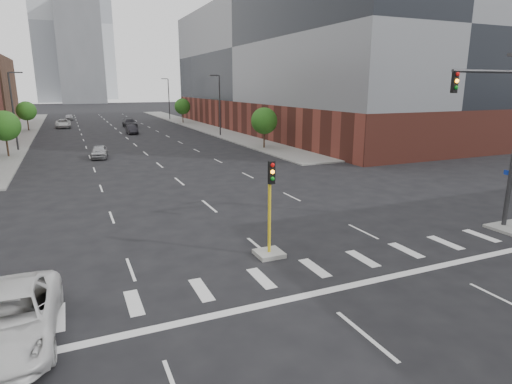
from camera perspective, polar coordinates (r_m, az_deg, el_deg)
ground at (r=13.19m, az=20.09°, el=-21.82°), size 400.00×400.00×0.00m
sidewalk_left_far at (r=82.10m, az=-28.77°, el=7.08°), size 5.00×92.00×0.15m
sidewalk_right_far at (r=84.92m, az=-8.03°, el=8.83°), size 5.00×92.00×0.15m
building_right_main at (r=77.18m, az=5.56°, el=16.51°), size 24.00×70.00×22.00m
tower_left at (r=229.10m, az=-25.05°, el=19.65°), size 22.00×22.00×70.00m
tower_right at (r=270.00m, az=-21.00°, el=20.04°), size 20.00×20.00×80.00m
tower_mid at (r=208.10m, az=-22.45°, el=16.98°), size 18.00×18.00×44.00m
median_traffic_signal at (r=19.34m, az=1.82°, el=-5.85°), size 1.20×1.20×4.40m
mast_arm_signal at (r=25.41m, az=30.44°, el=7.83°), size 5.12×0.90×9.07m
streetlight_right_a at (r=66.01m, az=-4.94°, el=11.76°), size 1.60×0.22×9.07m
streetlight_right_b at (r=99.77m, az=-11.60°, el=12.28°), size 1.60×0.22×9.07m
streetlight_left at (r=57.77m, az=-29.60°, el=9.71°), size 1.60×0.22×9.07m
tree_left_near at (r=52.97m, az=-30.52°, el=7.60°), size 3.20×3.20×4.85m
tree_left_far at (r=82.78m, az=-28.29°, el=9.50°), size 3.20×3.20×4.85m
tree_right_near at (r=52.40m, az=1.10°, el=9.47°), size 3.20×3.20×4.85m
tree_right_far at (r=90.23m, az=-9.79°, el=11.17°), size 3.20×3.20×4.85m
car_near_left at (r=48.76m, az=-20.16°, el=5.07°), size 2.17×4.23×1.38m
car_mid_right at (r=72.08m, az=-16.24°, el=8.00°), size 1.52×4.23×1.39m
car_far_left at (r=86.87m, az=-24.32°, el=8.32°), size 2.60×5.60×1.55m
car_deep_right at (r=83.65m, az=-16.49°, el=8.81°), size 2.27×5.43×1.57m
car_distant at (r=105.76m, az=-23.65°, el=9.13°), size 1.90×4.08×1.35m
parked_minivan at (r=15.20m, az=-30.00°, el=-14.39°), size 2.87×5.79×1.58m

